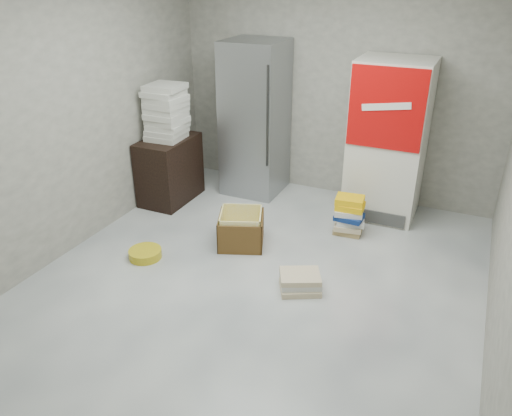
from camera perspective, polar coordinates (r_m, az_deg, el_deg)
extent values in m
plane|color=silver|center=(4.62, -0.99, -9.50)|extent=(5.00, 5.00, 0.00)
cube|color=#A9A498|center=(6.24, 9.14, 13.88)|extent=(4.00, 0.04, 2.80)
cube|color=#A9A498|center=(5.13, -22.03, 9.65)|extent=(0.04, 5.00, 2.80)
cube|color=#93969A|center=(6.31, -0.10, 10.13)|extent=(0.70, 0.70, 1.90)
cylinder|color=#333333|center=(5.83, 1.30, 10.29)|extent=(0.02, 0.02, 1.19)
cube|color=silver|center=(5.86, 14.85, 7.46)|extent=(0.80, 0.70, 1.80)
cube|color=#BE0908|center=(5.40, 14.65, 10.90)|extent=(0.78, 0.02, 0.85)
cube|color=white|center=(5.38, 14.65, 11.14)|extent=(0.50, 0.01, 0.14)
cube|color=#3F3F3F|center=(5.84, 13.28, -0.99)|extent=(0.70, 0.02, 0.15)
cube|color=black|center=(6.28, -9.83, 4.34)|extent=(0.50, 0.80, 0.80)
cube|color=beige|center=(6.13, -10.21, 8.08)|extent=(0.42, 0.42, 0.06)
cube|color=beige|center=(6.11, -10.14, 8.66)|extent=(0.42, 0.42, 0.06)
cube|color=beige|center=(6.09, -10.07, 9.26)|extent=(0.42, 0.42, 0.06)
cube|color=beige|center=(6.08, -10.09, 9.85)|extent=(0.42, 0.42, 0.06)
cube|color=beige|center=(6.05, -10.25, 10.40)|extent=(0.40, 0.40, 0.06)
cube|color=beige|center=(6.05, -10.22, 11.04)|extent=(0.41, 0.41, 0.06)
cube|color=beige|center=(6.02, -10.26, 11.61)|extent=(0.42, 0.42, 0.06)
cube|color=beige|center=(6.00, -10.25, 12.21)|extent=(0.43, 0.43, 0.06)
cube|color=beige|center=(6.00, -10.53, 12.81)|extent=(0.40, 0.40, 0.06)
cube|color=beige|center=(5.98, -10.35, 13.44)|extent=(0.42, 0.42, 0.06)
cube|color=tan|center=(5.64, 10.44, -2.50)|extent=(0.31, 0.25, 0.06)
cube|color=#CEB891|center=(5.59, 10.48, -2.06)|extent=(0.33, 0.28, 0.06)
cube|color=silver|center=(5.58, 10.74, -1.44)|extent=(0.34, 0.30, 0.06)
cube|color=navy|center=(5.53, 10.60, -1.01)|extent=(0.30, 0.24, 0.05)
cube|color=silver|center=(5.51, 10.57, -0.41)|extent=(0.33, 0.28, 0.06)
cube|color=yellow|center=(5.49, 10.71, 0.20)|extent=(0.31, 0.25, 0.07)
cube|color=yellow|center=(5.47, 10.68, 0.89)|extent=(0.32, 0.26, 0.07)
cube|color=#CEB891|center=(4.64, 5.06, -9.04)|extent=(0.45, 0.42, 0.05)
cube|color=silver|center=(4.63, 5.09, -8.30)|extent=(0.45, 0.41, 0.06)
cube|color=#CEB891|center=(4.59, 5.07, -7.78)|extent=(0.45, 0.41, 0.05)
cube|color=gold|center=(5.35, -1.69, -4.03)|extent=(0.56, 0.56, 0.01)
cube|color=brown|center=(5.47, -1.52, -1.42)|extent=(0.43, 0.18, 0.33)
cube|color=brown|center=(5.08, -1.92, -3.76)|extent=(0.43, 0.18, 0.33)
cube|color=brown|center=(5.29, -4.13, -2.48)|extent=(0.18, 0.43, 0.33)
cube|color=brown|center=(5.26, 0.73, -2.61)|extent=(0.18, 0.43, 0.33)
cube|color=gold|center=(5.44, -1.54, -1.31)|extent=(0.40, 0.17, 0.37)
cube|color=gold|center=(5.08, -1.90, -3.43)|extent=(0.40, 0.17, 0.37)
cube|color=gold|center=(5.28, -3.93, -2.27)|extent=(0.17, 0.40, 0.37)
cube|color=gold|center=(5.25, 0.51, -2.39)|extent=(0.17, 0.40, 0.37)
cylinder|color=gold|center=(5.21, -12.54, -5.12)|extent=(0.44, 0.44, 0.09)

